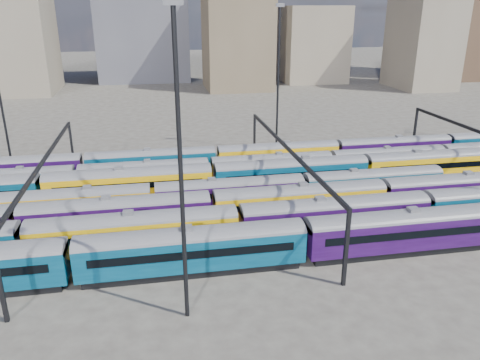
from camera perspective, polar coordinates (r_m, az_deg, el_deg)
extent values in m
plane|color=#3E3A34|center=(61.56, -3.42, -3.60)|extent=(500.00, 500.00, 0.00)
cube|color=black|center=(47.75, -5.71, -10.66)|extent=(21.23, 2.75, 0.78)
cube|color=#043149|center=(46.76, -5.80, -8.54)|extent=(22.35, 3.24, 3.24)
cylinder|color=#4C4C51|center=(46.00, -5.87, -6.77)|extent=(22.35, 3.24, 3.24)
cube|color=black|center=(45.14, -5.63, -9.10)|extent=(19.67, 0.06, 0.84)
cube|color=black|center=(48.02, -5.99, -7.21)|extent=(19.67, 0.06, 0.84)
cube|color=slate|center=(45.62, -5.91, -5.81)|extent=(1.12, 1.01, 0.39)
cube|color=black|center=(54.23, 19.44, -7.81)|extent=(21.23, 2.75, 0.78)
cube|color=#1D0633|center=(53.36, 19.69, -5.90)|extent=(22.35, 3.24, 3.24)
cylinder|color=#4C4C51|center=(52.70, 19.90, -4.31)|extent=(22.35, 3.24, 3.24)
cube|color=black|center=(51.94, 20.63, -6.28)|extent=(19.67, 0.06, 0.84)
cube|color=black|center=(54.47, 18.90, -4.81)|extent=(19.67, 0.06, 0.84)
cube|color=slate|center=(52.36, 20.01, -3.45)|extent=(1.12, 1.01, 0.39)
cube|color=black|center=(52.10, -12.53, -8.28)|extent=(20.72, 2.69, 0.76)
cube|color=#C48E07|center=(51.21, -12.69, -6.35)|extent=(21.81, 3.16, 3.16)
cylinder|color=#4C4C51|center=(50.53, -12.83, -4.75)|extent=(21.81, 3.16, 3.16)
cube|color=black|center=(49.61, -12.77, -6.78)|extent=(19.20, 0.06, 0.82)
cube|color=black|center=(52.49, -12.68, -5.21)|extent=(19.20, 0.06, 0.82)
cube|color=slate|center=(50.19, -12.90, -3.87)|extent=(1.09, 0.98, 0.38)
cube|color=black|center=(55.61, 11.32, -6.28)|extent=(20.72, 2.69, 0.76)
cube|color=#1D0633|center=(54.78, 11.46, -4.44)|extent=(21.81, 3.16, 3.16)
cylinder|color=#4C4C51|center=(54.15, 11.57, -2.92)|extent=(21.81, 3.16, 3.16)
cube|color=black|center=(53.28, 12.11, -4.76)|extent=(19.20, 0.06, 0.82)
cube|color=black|center=(55.98, 10.89, -3.42)|extent=(19.20, 0.06, 0.82)
cube|color=slate|center=(53.83, 11.63, -2.09)|extent=(1.09, 0.98, 0.38)
cube|color=black|center=(56.70, -14.52, -6.02)|extent=(20.23, 2.62, 0.75)
cube|color=#1D0633|center=(55.90, -14.69, -4.26)|extent=(21.30, 3.09, 3.09)
cylinder|color=#4C4C51|center=(55.30, -14.83, -2.80)|extent=(21.30, 3.09, 3.09)
cube|color=black|center=(54.33, -14.82, -4.58)|extent=(18.74, 0.06, 0.80)
cube|color=black|center=(57.18, -14.64, -3.28)|extent=(18.74, 0.06, 0.80)
cube|color=slate|center=(54.99, -14.91, -2.01)|extent=(1.06, 0.96, 0.37)
cube|color=black|center=(59.01, 7.21, -4.43)|extent=(20.23, 2.62, 0.75)
cube|color=#C48E07|center=(58.25, 7.29, -2.71)|extent=(21.30, 3.09, 3.09)
cylinder|color=#4C4C51|center=(57.67, 7.36, -1.30)|extent=(21.30, 3.09, 3.09)
cube|color=black|center=(56.74, 7.78, -2.97)|extent=(18.74, 0.06, 0.80)
cube|color=black|center=(59.48, 6.86, -1.81)|extent=(18.74, 0.06, 0.80)
cube|color=slate|center=(57.37, 7.40, -0.53)|extent=(1.06, 0.96, 0.37)
cube|color=black|center=(68.62, 24.94, -2.64)|extent=(20.23, 2.62, 0.75)
cube|color=#1D0633|center=(67.96, 25.18, -1.15)|extent=(21.30, 3.09, 3.09)
cylinder|color=#4C4C51|center=(67.47, 25.37, 0.07)|extent=(21.30, 3.09, 3.09)
cube|color=black|center=(66.68, 25.98, -1.33)|extent=(18.74, 0.06, 0.80)
cube|color=black|center=(69.02, 24.50, -0.40)|extent=(18.74, 0.06, 0.80)
cube|color=slate|center=(67.22, 25.47, 0.73)|extent=(1.06, 0.96, 0.37)
cube|color=black|center=(61.99, -19.72, -4.31)|extent=(18.36, 2.38, 0.68)
cube|color=#C48E07|center=(61.32, -19.91, -2.83)|extent=(19.32, 2.80, 2.80)
cylinder|color=#4C4C51|center=(60.82, -20.07, -1.61)|extent=(19.32, 2.80, 2.80)
cube|color=black|center=(59.90, -20.14, -3.06)|extent=(17.01, 0.06, 0.72)
cube|color=black|center=(62.50, -19.77, -2.04)|extent=(17.01, 0.06, 0.72)
cube|color=slate|center=(60.56, -20.15, -0.96)|extent=(0.97, 0.87, 0.34)
cube|color=black|center=(61.74, -1.19, -3.15)|extent=(18.36, 2.38, 0.68)
cube|color=#1D0633|center=(61.07, -1.20, -1.65)|extent=(19.32, 2.80, 2.80)
cylinder|color=#4C4C51|center=(60.56, -1.21, -0.42)|extent=(19.32, 2.80, 2.80)
cube|color=black|center=(59.64, -0.98, -1.85)|extent=(17.01, 0.06, 0.72)
cube|color=black|center=(62.25, -1.42, -0.88)|extent=(17.01, 0.06, 0.72)
cube|color=slate|center=(60.30, -1.22, 0.24)|extent=(0.97, 0.87, 0.34)
cube|color=black|center=(67.64, 15.71, -1.80)|extent=(18.36, 2.38, 0.68)
cube|color=#043149|center=(67.03, 15.85, -0.42)|extent=(19.32, 2.80, 2.80)
cylinder|color=#4C4C51|center=(66.56, 15.96, 0.71)|extent=(19.32, 2.80, 2.80)
cube|color=black|center=(65.73, 16.41, -0.57)|extent=(17.01, 0.06, 0.72)
cube|color=black|center=(68.11, 15.36, 0.26)|extent=(17.01, 0.06, 0.72)
cube|color=slate|center=(66.33, 16.02, 1.32)|extent=(0.97, 0.87, 0.34)
cube|color=black|center=(65.76, -13.15, -2.16)|extent=(20.95, 2.72, 0.77)
cube|color=#C48E07|center=(65.04, -13.29, -0.54)|extent=(22.05, 3.20, 3.20)
cylinder|color=#4C4C51|center=(64.51, -13.40, 0.79)|extent=(22.05, 3.20, 3.20)
cube|color=black|center=(63.40, -13.36, -0.72)|extent=(19.41, 0.06, 0.83)
cube|color=black|center=(66.43, -13.27, 0.26)|extent=(19.41, 0.06, 0.83)
cube|color=slate|center=(64.24, -13.46, 1.51)|extent=(1.10, 0.99, 0.39)
cube|color=black|center=(68.30, 6.15, -0.86)|extent=(20.95, 2.72, 0.77)
cube|color=#043149|center=(67.62, 6.21, 0.70)|extent=(22.05, 3.20, 3.20)
cylinder|color=#4C4C51|center=(67.11, 6.27, 1.99)|extent=(22.05, 3.20, 3.20)
cube|color=black|center=(66.03, 6.62, 0.56)|extent=(19.41, 0.06, 0.83)
cube|color=black|center=(68.96, 5.85, 1.45)|extent=(19.41, 0.06, 0.83)
cube|color=slate|center=(66.85, 6.29, 2.69)|extent=(1.10, 0.99, 0.39)
cube|color=black|center=(77.68, 22.39, 0.30)|extent=(20.95, 2.72, 0.77)
cube|color=#C48E07|center=(77.07, 22.58, 1.69)|extent=(22.05, 3.20, 3.20)
cylinder|color=#4C4C51|center=(76.62, 22.74, 2.82)|extent=(22.05, 3.20, 3.20)
cube|color=black|center=(75.69, 23.26, 1.58)|extent=(19.41, 0.06, 0.83)
cube|color=black|center=(78.25, 22.00, 2.33)|extent=(19.41, 0.06, 0.83)
cube|color=slate|center=(76.40, 22.83, 3.43)|extent=(1.10, 0.99, 0.39)
cube|color=black|center=(73.39, -26.52, -1.50)|extent=(17.61, 2.29, 0.65)
cube|color=#043149|center=(72.85, -26.73, -0.28)|extent=(18.54, 2.69, 2.69)
cylinder|color=#4C4C51|center=(72.44, -26.89, 0.71)|extent=(18.54, 2.69, 2.69)
cube|color=black|center=(71.52, -27.04, -0.42)|extent=(16.32, 0.06, 0.70)
cube|color=black|center=(73.99, -26.50, 0.31)|extent=(16.32, 0.06, 0.70)
cube|color=slate|center=(72.24, -26.98, 1.25)|extent=(0.93, 0.83, 0.32)
cube|color=black|center=(70.36, -11.44, -0.58)|extent=(17.61, 2.29, 0.65)
cube|color=#1D0633|center=(69.79, -11.53, 0.70)|extent=(18.54, 2.69, 2.69)
cylinder|color=#4C4C51|center=(69.37, -11.61, 1.75)|extent=(18.54, 2.69, 2.69)
cube|color=black|center=(68.40, -11.55, 0.58)|extent=(16.32, 0.06, 0.70)
cube|color=black|center=(70.98, -11.54, 1.31)|extent=(16.32, 0.06, 0.70)
cube|color=slate|center=(69.15, -11.65, 2.31)|extent=(0.93, 0.83, 0.32)
cube|color=black|center=(72.43, 3.85, 0.40)|extent=(17.61, 2.29, 0.65)
cube|color=#C48E07|center=(71.88, 3.88, 1.66)|extent=(18.54, 2.69, 2.69)
cylinder|color=#4C4C51|center=(71.47, 3.91, 2.68)|extent=(18.54, 2.69, 2.69)
cube|color=black|center=(70.53, 4.16, 1.56)|extent=(16.32, 0.06, 0.70)
cube|color=black|center=(73.04, 3.62, 2.23)|extent=(16.32, 0.06, 0.70)
cube|color=slate|center=(71.26, 3.92, 3.23)|extent=(0.93, 0.83, 0.32)
cube|color=black|center=(79.22, 17.40, 1.25)|extent=(17.61, 2.29, 0.65)
cube|color=#1D0633|center=(78.72, 17.52, 2.40)|extent=(18.54, 2.69, 2.69)
cylinder|color=#4C4C51|center=(78.34, 17.63, 3.33)|extent=(18.54, 2.69, 2.69)
cube|color=black|center=(77.48, 18.01, 2.32)|extent=(16.32, 0.06, 0.70)
cube|color=black|center=(79.77, 17.10, 2.92)|extent=(16.32, 0.06, 0.70)
cube|color=slate|center=(78.14, 17.68, 3.84)|extent=(0.93, 0.83, 0.32)
cube|color=black|center=(77.97, -25.78, -0.16)|extent=(18.83, 2.44, 0.69)
cube|color=#1D0633|center=(77.43, -25.98, 1.07)|extent=(19.82, 2.87, 2.87)
cylinder|color=#4C4C51|center=(77.02, -26.14, 2.08)|extent=(19.82, 2.87, 2.87)
cube|color=black|center=(75.99, -26.28, 0.97)|extent=(17.45, 0.06, 0.74)
cube|color=black|center=(78.67, -25.76, 1.65)|extent=(17.45, 0.06, 0.74)
cube|color=slate|center=(76.81, -26.22, 2.63)|extent=(0.99, 0.89, 0.35)
cube|color=black|center=(75.04, -10.62, 0.82)|extent=(18.83, 2.44, 0.69)
cube|color=#043149|center=(74.47, -10.71, 2.12)|extent=(19.82, 2.87, 2.87)
cylinder|color=#4C4C51|center=(74.05, -10.78, 3.18)|extent=(19.82, 2.87, 2.87)
cube|color=black|center=(72.98, -10.72, 2.03)|extent=(17.45, 0.06, 0.74)
cube|color=black|center=(75.76, -10.74, 2.70)|extent=(17.45, 0.06, 0.74)
cube|color=slate|center=(73.83, -10.82, 3.74)|extent=(0.99, 0.89, 0.35)
cube|color=black|center=(77.56, 4.62, 1.76)|extent=(18.83, 2.44, 0.69)
cube|color=#C48E07|center=(77.02, 4.66, 3.02)|extent=(19.82, 2.87, 2.87)
cylinder|color=#4C4C51|center=(76.61, 4.69, 4.04)|extent=(19.82, 2.87, 2.87)
cube|color=black|center=(75.58, 4.95, 2.94)|extent=(17.45, 0.06, 0.74)
cube|color=black|center=(78.26, 4.39, 3.57)|extent=(17.45, 0.06, 0.74)
cube|color=slate|center=(76.40, 4.70, 4.60)|extent=(0.99, 0.89, 0.35)
cube|color=black|center=(85.06, 18.04, 2.48)|extent=(18.83, 2.44, 0.69)
cube|color=#1D0633|center=(84.57, 18.17, 3.63)|extent=(19.82, 2.87, 2.87)
cylinder|color=#4C4C51|center=(84.19, 18.28, 4.57)|extent=(19.82, 2.87, 2.87)
cube|color=black|center=(83.26, 18.66, 3.57)|extent=(17.45, 0.06, 0.74)
cube|color=black|center=(85.70, 17.74, 4.13)|extent=(17.45, 0.06, 0.74)
cube|color=slate|center=(84.00, 18.33, 5.07)|extent=(0.99, 0.89, 0.35)
cube|color=black|center=(79.84, -19.82, 3.89)|extent=(0.35, 0.35, 8.00)
cube|color=black|center=(59.94, -22.91, 2.09)|extent=(0.30, 40.00, 0.45)
cube|color=black|center=(44.78, 12.83, -8.04)|extent=(0.35, 0.35, 8.00)
cube|color=black|center=(80.49, 1.77, 5.22)|extent=(0.35, 0.35, 8.00)
cube|color=black|center=(60.81, 5.83, 3.86)|extent=(0.30, 40.00, 0.45)
cube|color=black|center=(91.57, 20.54, 5.79)|extent=(0.35, 0.35, 8.00)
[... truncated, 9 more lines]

